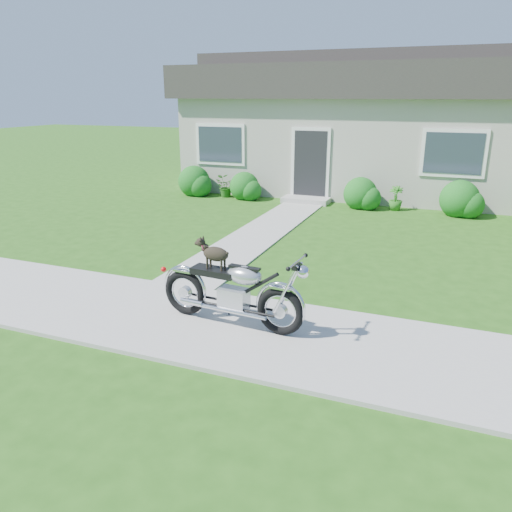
# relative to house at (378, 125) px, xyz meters

# --- Properties ---
(ground) EXTENTS (80.00, 80.00, 0.00)m
(ground) POSITION_rel_house_xyz_m (0.00, -11.99, -2.16)
(ground) COLOR #235114
(ground) RESTS_ON ground
(sidewalk) EXTENTS (24.00, 2.20, 0.04)m
(sidewalk) POSITION_rel_house_xyz_m (0.00, -11.99, -2.14)
(sidewalk) COLOR #9E9B93
(sidewalk) RESTS_ON ground
(walkway) EXTENTS (1.20, 8.00, 0.03)m
(walkway) POSITION_rel_house_xyz_m (-1.50, -6.99, -2.14)
(walkway) COLOR #9E9B93
(walkway) RESTS_ON ground
(house) EXTENTS (12.60, 7.03, 4.50)m
(house) POSITION_rel_house_xyz_m (0.00, 0.00, 0.00)
(house) COLOR #B6AFA4
(house) RESTS_ON ground
(shrub_row) EXTENTS (11.12, 1.16, 1.16)m
(shrub_row) POSITION_rel_house_xyz_m (0.46, -3.49, -1.72)
(shrub_row) COLOR #195F1A
(shrub_row) RESTS_ON ground
(potted_plant_left) EXTENTS (0.73, 0.67, 0.67)m
(potted_plant_left) POSITION_rel_house_xyz_m (-4.17, -3.44, -1.82)
(potted_plant_left) COLOR #215817
(potted_plant_left) RESTS_ON ground
(potted_plant_right) EXTENTS (0.40, 0.40, 0.68)m
(potted_plant_right) POSITION_rel_house_xyz_m (1.13, -3.44, -1.82)
(potted_plant_right) COLOR #296E1E
(potted_plant_right) RESTS_ON ground
(motorcycle_with_dog) EXTENTS (2.22, 0.60, 1.19)m
(motorcycle_with_dog) POSITION_rel_house_xyz_m (-0.07, -11.96, -1.60)
(motorcycle_with_dog) COLOR black
(motorcycle_with_dog) RESTS_ON sidewalk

